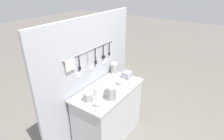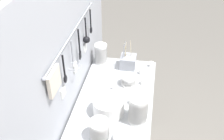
{
  "view_description": "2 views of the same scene",
  "coord_description": "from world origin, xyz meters",
  "px_view_note": "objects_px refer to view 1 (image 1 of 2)",
  "views": [
    {
      "loc": [
        -1.86,
        -1.35,
        2.3
      ],
      "look_at": [
        0.05,
        -0.03,
        1.16
      ],
      "focal_mm": 30.0,
      "sensor_mm": 36.0,
      "label": 1
    },
    {
      "loc": [
        -1.48,
        -0.24,
        2.24
      ],
      "look_at": [
        0.06,
        0.04,
        1.09
      ],
      "focal_mm": 42.0,
      "sensor_mm": 36.0,
      "label": 2
    }
  ],
  "objects_px": {
    "plate_stack": "(100,90)",
    "cup_back_left": "(115,91)",
    "bowl_stack_tall_left": "(111,93)",
    "bowl_stack_nested_right": "(114,68)",
    "cup_edge_far": "(131,81)",
    "cup_front_right": "(139,79)",
    "bowl_stack_wide_centre": "(88,96)",
    "cutlery_caddy": "(127,75)",
    "cup_by_caddy": "(111,84)",
    "cup_mid_row": "(128,85)",
    "steel_mixing_bowl": "(97,104)",
    "cup_edge_near": "(96,110)",
    "bowl_stack_short_front": "(120,83)"
  },
  "relations": [
    {
      "from": "cup_front_right",
      "to": "cup_edge_far",
      "type": "bearing_deg",
      "value": 147.39
    },
    {
      "from": "steel_mixing_bowl",
      "to": "cup_edge_far",
      "type": "relative_size",
      "value": 2.4
    },
    {
      "from": "bowl_stack_nested_right",
      "to": "cup_edge_far",
      "type": "distance_m",
      "value": 0.4
    },
    {
      "from": "cup_edge_far",
      "to": "cup_mid_row",
      "type": "bearing_deg",
      "value": -169.57
    },
    {
      "from": "plate_stack",
      "to": "cup_edge_near",
      "type": "distance_m",
      "value": 0.4
    },
    {
      "from": "cup_edge_near",
      "to": "bowl_stack_tall_left",
      "type": "bearing_deg",
      "value": -2.03
    },
    {
      "from": "bowl_stack_nested_right",
      "to": "cup_back_left",
      "type": "bearing_deg",
      "value": -145.67
    },
    {
      "from": "cup_by_caddy",
      "to": "cup_mid_row",
      "type": "bearing_deg",
      "value": -62.57
    },
    {
      "from": "bowl_stack_tall_left",
      "to": "cup_edge_far",
      "type": "height_order",
      "value": "bowl_stack_tall_left"
    },
    {
      "from": "bowl_stack_short_front",
      "to": "cutlery_caddy",
      "type": "xyz_separation_m",
      "value": [
        0.25,
        0.04,
        0.01
      ]
    },
    {
      "from": "bowl_stack_tall_left",
      "to": "cup_edge_far",
      "type": "relative_size",
      "value": 4.6
    },
    {
      "from": "bowl_stack_tall_left",
      "to": "plate_stack",
      "type": "bearing_deg",
      "value": 78.12
    },
    {
      "from": "cup_by_caddy",
      "to": "cup_back_left",
      "type": "xyz_separation_m",
      "value": [
        -0.13,
        -0.15,
        0.0
      ]
    },
    {
      "from": "bowl_stack_wide_centre",
      "to": "cutlery_caddy",
      "type": "height_order",
      "value": "cutlery_caddy"
    },
    {
      "from": "bowl_stack_nested_right",
      "to": "cup_mid_row",
      "type": "relative_size",
      "value": 4.07
    },
    {
      "from": "steel_mixing_bowl",
      "to": "cup_edge_far",
      "type": "distance_m",
      "value": 0.75
    },
    {
      "from": "plate_stack",
      "to": "cup_back_left",
      "type": "bearing_deg",
      "value": -51.81
    },
    {
      "from": "bowl_stack_short_front",
      "to": "plate_stack",
      "type": "height_order",
      "value": "plate_stack"
    },
    {
      "from": "bowl_stack_tall_left",
      "to": "plate_stack",
      "type": "xyz_separation_m",
      "value": [
        0.04,
        0.21,
        -0.05
      ]
    },
    {
      "from": "plate_stack",
      "to": "cup_by_caddy",
      "type": "bearing_deg",
      "value": 0.04
    },
    {
      "from": "bowl_stack_wide_centre",
      "to": "cutlery_caddy",
      "type": "xyz_separation_m",
      "value": [
        0.83,
        -0.08,
        -0.02
      ]
    },
    {
      "from": "bowl_stack_short_front",
      "to": "cup_front_right",
      "type": "relative_size",
      "value": 2.52
    },
    {
      "from": "cup_edge_far",
      "to": "cup_edge_near",
      "type": "bearing_deg",
      "value": -179.37
    },
    {
      "from": "bowl_stack_short_front",
      "to": "cup_edge_far",
      "type": "bearing_deg",
      "value": -28.13
    },
    {
      "from": "cup_by_caddy",
      "to": "cup_edge_near",
      "type": "distance_m",
      "value": 0.63
    },
    {
      "from": "cup_mid_row",
      "to": "cup_back_left",
      "type": "xyz_separation_m",
      "value": [
        -0.25,
        0.07,
        0.0
      ]
    },
    {
      "from": "cutlery_caddy",
      "to": "bowl_stack_short_front",
      "type": "bearing_deg",
      "value": -171.69
    },
    {
      "from": "cup_edge_near",
      "to": "cup_back_left",
      "type": "bearing_deg",
      "value": 6.0
    },
    {
      "from": "steel_mixing_bowl",
      "to": "cup_back_left",
      "type": "xyz_separation_m",
      "value": [
        0.36,
        -0.03,
        0.0
      ]
    },
    {
      "from": "bowl_stack_short_front",
      "to": "bowl_stack_wide_centre",
      "type": "height_order",
      "value": "bowl_stack_wide_centre"
    },
    {
      "from": "bowl_stack_wide_centre",
      "to": "cup_mid_row",
      "type": "height_order",
      "value": "bowl_stack_wide_centre"
    },
    {
      "from": "cutlery_caddy",
      "to": "cup_back_left",
      "type": "height_order",
      "value": "cutlery_caddy"
    },
    {
      "from": "bowl_stack_short_front",
      "to": "cup_back_left",
      "type": "height_order",
      "value": "bowl_stack_short_front"
    },
    {
      "from": "bowl_stack_tall_left",
      "to": "cup_front_right",
      "type": "relative_size",
      "value": 4.6
    },
    {
      "from": "bowl_stack_nested_right",
      "to": "cup_front_right",
      "type": "distance_m",
      "value": 0.46
    },
    {
      "from": "cutlery_caddy",
      "to": "bowl_stack_tall_left",
      "type": "bearing_deg",
      "value": -166.95
    },
    {
      "from": "bowl_stack_short_front",
      "to": "plate_stack",
      "type": "xyz_separation_m",
      "value": [
        -0.34,
        0.1,
        0.02
      ]
    },
    {
      "from": "plate_stack",
      "to": "cup_by_caddy",
      "type": "distance_m",
      "value": 0.26
    },
    {
      "from": "bowl_stack_wide_centre",
      "to": "cup_by_caddy",
      "type": "distance_m",
      "value": 0.49
    },
    {
      "from": "steel_mixing_bowl",
      "to": "cup_back_left",
      "type": "bearing_deg",
      "value": -4.14
    },
    {
      "from": "bowl_stack_wide_centre",
      "to": "steel_mixing_bowl",
      "type": "distance_m",
      "value": 0.15
    },
    {
      "from": "cup_back_left",
      "to": "cup_front_right",
      "type": "height_order",
      "value": "same"
    },
    {
      "from": "cup_back_left",
      "to": "cup_edge_far",
      "type": "xyz_separation_m",
      "value": [
        0.39,
        -0.04,
        0.0
      ]
    },
    {
      "from": "bowl_stack_nested_right",
      "to": "cutlery_caddy",
      "type": "relative_size",
      "value": 0.73
    },
    {
      "from": "bowl_stack_short_front",
      "to": "cutlery_caddy",
      "type": "bearing_deg",
      "value": 8.31
    },
    {
      "from": "cup_edge_far",
      "to": "bowl_stack_wide_centre",
      "type": "bearing_deg",
      "value": 164.51
    },
    {
      "from": "bowl_stack_tall_left",
      "to": "cup_front_right",
      "type": "height_order",
      "value": "bowl_stack_tall_left"
    },
    {
      "from": "cutlery_caddy",
      "to": "cup_edge_far",
      "type": "xyz_separation_m",
      "value": [
        -0.08,
        -0.13,
        -0.03
      ]
    },
    {
      "from": "cup_by_caddy",
      "to": "cup_edge_far",
      "type": "relative_size",
      "value": 1.0
    },
    {
      "from": "bowl_stack_wide_centre",
      "to": "cup_back_left",
      "type": "distance_m",
      "value": 0.4
    }
  ]
}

